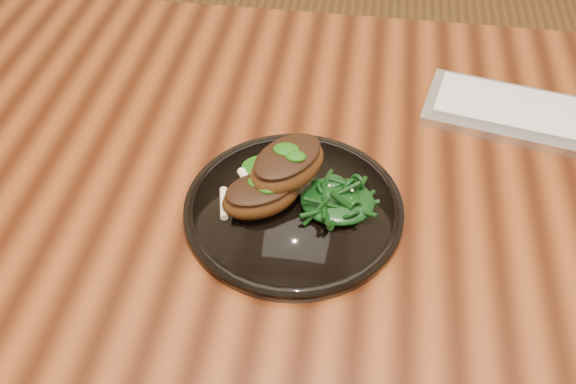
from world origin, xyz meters
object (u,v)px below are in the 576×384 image
object	(u,v)px
desk	(401,206)
lamb_chop_front	(260,195)
greens_heap	(338,198)
plate	(294,209)

from	to	relation	value
desk	lamb_chop_front	distance (m)	0.26
desk	lamb_chop_front	size ratio (longest dim) A/B	13.20
lamb_chop_front	greens_heap	size ratio (longest dim) A/B	1.27
plate	lamb_chop_front	bearing A→B (deg)	-165.98
lamb_chop_front	desk	bearing A→B (deg)	33.05
plate	lamb_chop_front	xyz separation A→B (m)	(-0.04, -0.01, 0.03)
plate	greens_heap	xyz separation A→B (m)	(0.06, 0.01, 0.02)
desk	plate	xyz separation A→B (m)	(-0.15, -0.11, 0.09)
plate	lamb_chop_front	distance (m)	0.05
desk	greens_heap	xyz separation A→B (m)	(-0.09, -0.11, 0.11)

